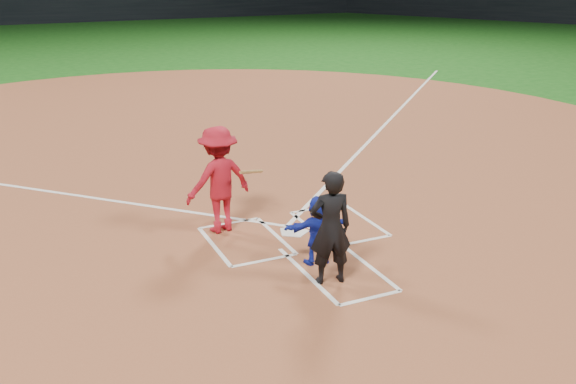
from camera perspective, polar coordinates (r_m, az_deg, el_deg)
name	(u,v)px	position (r m, az deg, el deg)	size (l,w,h in m)	color
ground	(294,233)	(12.25, 0.50, -3.62)	(120.00, 120.00, 0.00)	#144C13
home_plate_dirt	(200,152)	(17.56, -7.80, 3.56)	(28.00, 28.00, 0.01)	brown
stadium_wall_far	(48,3)	(58.47, -20.54, 15.47)	(80.00, 1.20, 3.20)	black
home_plate	(294,232)	(12.25, 0.50, -3.54)	(0.60, 0.60, 0.02)	silver
catcher	(318,230)	(10.82, 2.67, -3.39)	(1.12, 0.36, 1.21)	#1525AE
umpire	(330,228)	(10.07, 3.80, -3.20)	(0.68, 0.45, 1.87)	black
chalk_markings	(208,158)	(16.90, -7.08, 2.98)	(28.35, 17.32, 0.01)	white
batter_at_plate	(219,180)	(12.05, -6.18, 1.10)	(1.66, 0.99, 2.04)	#A61221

